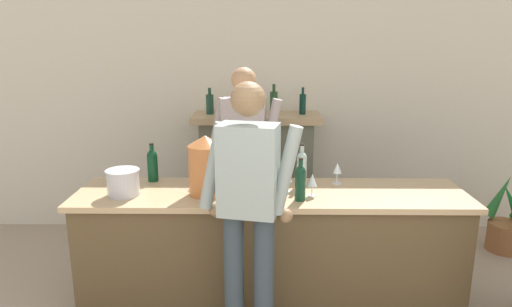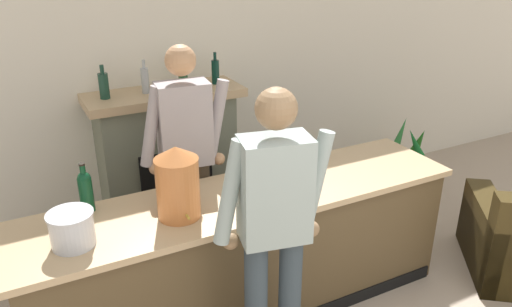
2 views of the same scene
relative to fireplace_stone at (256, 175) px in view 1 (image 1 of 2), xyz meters
name	(u,v)px [view 1 (image 1 of 2)]	position (x,y,z in m)	size (l,w,h in m)	color
wall_back_panel	(279,105)	(0.24, 0.26, 0.70)	(12.00, 0.07, 2.75)	silver
bar_counter	(270,248)	(0.13, -1.30, -0.20)	(2.98, 0.71, 0.94)	brown
fireplace_stone	(256,175)	(0.00, 0.00, 0.00)	(1.30, 0.52, 1.63)	slate
potted_plant_corner	(507,225)	(2.50, -0.35, -0.40)	(0.39, 0.47, 0.76)	#9F643C
person_customer	(249,211)	(-0.03, -1.93, 0.35)	(0.65, 0.36, 1.83)	#323D45
person_bartender	(244,162)	(-0.10, -0.78, 0.35)	(0.66, 0.34, 1.84)	brown
copper_dispenser	(206,165)	(-0.36, -1.36, 0.49)	(0.26, 0.30, 0.45)	#BC6B37
ice_bucket_steel	(123,182)	(-0.98, -1.39, 0.36)	(0.25, 0.25, 0.20)	silver
wine_bottle_burgundy_dark	(300,182)	(0.33, -1.49, 0.40)	(0.08, 0.08, 0.32)	#0E3321
wine_bottle_rose_blush	(302,167)	(0.37, -1.16, 0.41)	(0.08, 0.08, 0.34)	#9EB5B0
wine_bottle_merlot_tall	(152,164)	(-0.84, -1.04, 0.41)	(0.08, 0.08, 0.32)	#0B381E
wine_glass_front_right	(337,169)	(0.66, -1.09, 0.38)	(0.07, 0.07, 0.17)	silver
wine_glass_by_dispenser	(287,177)	(0.25, -1.29, 0.38)	(0.07, 0.07, 0.17)	silver
wine_glass_mid_counter	(312,181)	(0.43, -1.39, 0.38)	(0.07, 0.07, 0.17)	silver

